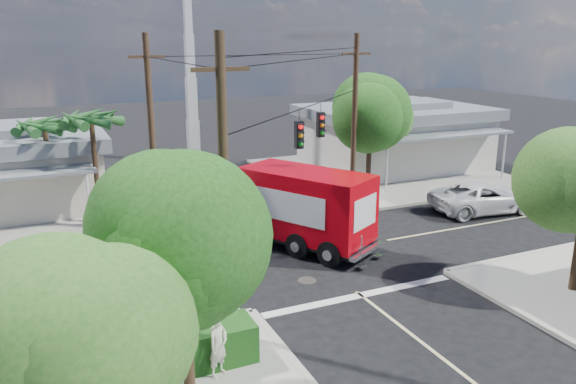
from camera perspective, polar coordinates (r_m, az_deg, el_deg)
ground at (r=23.78m, az=1.99°, el=-6.30°), size 120.00×120.00×0.00m
sidewalk_ne at (r=38.01m, az=9.52°, el=1.98°), size 14.12×14.12×0.14m
sidewalk_nw at (r=31.91m, az=-25.17°, el=-1.93°), size 14.12×14.12×0.14m
road_markings at (r=22.57m, az=3.65°, el=-7.54°), size 32.00×32.00×0.01m
building_ne at (r=39.34m, az=10.77°, el=5.73°), size 11.80×10.20×4.50m
radio_tower at (r=41.22m, az=-9.85°, el=10.87°), size 0.80×0.80×17.00m
tree_sw_front at (r=13.35m, az=-10.67°, el=-4.50°), size 3.88×3.78×6.03m
tree_sw_back at (r=10.93m, az=-20.39°, el=-12.42°), size 3.56×3.42×5.41m
tree_ne_front at (r=31.79m, az=8.45°, el=8.01°), size 4.21×4.14×6.66m
tree_ne_back at (r=35.10m, az=10.09°, el=7.68°), size 3.77×3.66×5.82m
palm_nw_front at (r=27.65m, az=-19.35°, el=6.77°), size 3.01×3.08×5.59m
palm_nw_back at (r=29.09m, az=-23.50°, el=6.01°), size 3.01×3.08×5.19m
utility_poles at (r=23.29m, az=-3.17°, el=5.20°), size 12.00×10.68×9.00m
picket_fence at (r=16.49m, az=-14.52°, el=-14.68°), size 5.94×0.06×1.00m
hedge_sw at (r=15.78m, az=-14.73°, el=-16.14°), size 6.20×1.20×1.10m
vending_boxes at (r=31.74m, az=7.62°, el=0.52°), size 1.90×0.50×1.10m
delivery_truck at (r=24.26m, az=0.41°, el=-1.51°), size 5.88×7.97×3.41m
parked_car at (r=30.83m, az=19.28°, el=-0.51°), size 5.89×3.22×1.56m
pedestrian at (r=15.37m, az=-7.12°, el=-15.19°), size 0.77×0.71×1.76m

